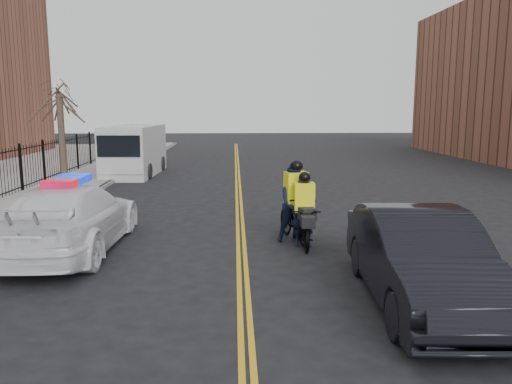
{
  "coord_description": "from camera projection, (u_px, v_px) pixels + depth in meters",
  "views": [
    {
      "loc": [
        -0.16,
        -11.92,
        3.53
      ],
      "look_at": [
        0.41,
        1.28,
        1.3
      ],
      "focal_mm": 35.0,
      "sensor_mm": 36.0,
      "label": 1
    }
  ],
  "objects": [
    {
      "name": "iron_fence",
      "position": [
        11.0,
        173.0,
        19.67
      ],
      "size": [
        0.12,
        28.0,
        2.0
      ],
      "primitive_type": null,
      "color": "black",
      "rests_on": "ground"
    },
    {
      "name": "street_tree",
      "position": [
        60.0,
        108.0,
        21.28
      ],
      "size": [
        3.2,
        3.2,
        4.8
      ],
      "color": "#362920",
      "rests_on": "sidewalk"
    },
    {
      "name": "cargo_van",
      "position": [
        134.0,
        151.0,
        26.49
      ],
      "size": [
        2.61,
        6.3,
        2.6
      ],
      "rotation": [
        0.0,
        0.0,
        -0.04
      ],
      "color": "silver",
      "rests_on": "ground"
    },
    {
      "name": "center_line_right",
      "position": [
        241.0,
        196.0,
        20.22
      ],
      "size": [
        0.1,
        60.0,
        0.01
      ],
      "primitive_type": "cube",
      "color": "gold",
      "rests_on": "ground"
    },
    {
      "name": "sidewalk",
      "position": [
        51.0,
        196.0,
        19.89
      ],
      "size": [
        3.0,
        60.0,
        0.15
      ],
      "primitive_type": "cube",
      "color": "gray",
      "rests_on": "ground"
    },
    {
      "name": "curb",
      "position": [
        89.0,
        195.0,
        19.95
      ],
      "size": [
        0.2,
        60.0,
        0.15
      ],
      "primitive_type": "cube",
      "color": "gray",
      "rests_on": "ground"
    },
    {
      "name": "cyclist_near",
      "position": [
        304.0,
        221.0,
        12.8
      ],
      "size": [
        0.7,
        1.98,
        1.94
      ],
      "rotation": [
        0.0,
        0.0,
        -0.01
      ],
      "color": "black",
      "rests_on": "ground"
    },
    {
      "name": "center_line_left",
      "position": [
        237.0,
        196.0,
        20.21
      ],
      "size": [
        0.1,
        60.0,
        0.01
      ],
      "primitive_type": "cube",
      "color": "gold",
      "rests_on": "ground"
    },
    {
      "name": "cyclist_far",
      "position": [
        296.0,
        210.0,
        13.23
      ],
      "size": [
        1.14,
        2.25,
        2.19
      ],
      "rotation": [
        0.0,
        0.0,
        0.25
      ],
      "color": "black",
      "rests_on": "ground"
    },
    {
      "name": "police_cruiser",
      "position": [
        70.0,
        217.0,
        12.33
      ],
      "size": [
        2.47,
        5.88,
        1.85
      ],
      "rotation": [
        0.0,
        0.0,
        3.12
      ],
      "color": "white",
      "rests_on": "ground"
    },
    {
      "name": "ground",
      "position": [
        242.0,
        252.0,
        12.34
      ],
      "size": [
        120.0,
        120.0,
        0.0
      ],
      "primitive_type": "plane",
      "color": "black",
      "rests_on": "ground"
    },
    {
      "name": "dark_sedan",
      "position": [
        421.0,
        259.0,
        8.97
      ],
      "size": [
        2.07,
        5.25,
        1.7
      ],
      "primitive_type": "imported",
      "rotation": [
        0.0,
        0.0,
        -0.05
      ],
      "color": "black",
      "rests_on": "ground"
    }
  ]
}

